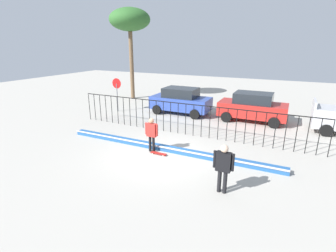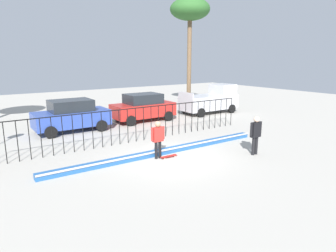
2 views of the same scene
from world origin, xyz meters
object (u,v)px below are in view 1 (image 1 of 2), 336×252
(palm_tree_short, at_px, (130,21))
(parked_car_red, at_px, (252,107))
(skateboard, at_px, (159,153))
(camera_operator, at_px, (223,164))
(parked_car_blue, at_px, (181,101))
(stop_sign, at_px, (117,90))
(skateboarder, at_px, (152,132))

(palm_tree_short, bearing_deg, parked_car_red, -14.36)
(skateboard, height_order, camera_operator, camera_operator)
(skateboard, bearing_deg, palm_tree_short, 131.14)
(camera_operator, height_order, palm_tree_short, palm_tree_short)
(parked_car_blue, distance_m, palm_tree_short, 9.14)
(parked_car_blue, relative_size, stop_sign, 1.72)
(skateboarder, distance_m, camera_operator, 4.41)
(skateboarder, bearing_deg, palm_tree_short, 98.29)
(skateboard, xyz_separation_m, camera_operator, (3.46, -1.84, 1.00))
(stop_sign, bearing_deg, skateboard, -41.23)
(skateboarder, relative_size, camera_operator, 0.94)
(parked_car_blue, bearing_deg, parked_car_red, 3.53)
(skateboarder, xyz_separation_m, stop_sign, (-6.13, 5.59, 0.62))
(skateboard, height_order, palm_tree_short, palm_tree_short)
(parked_car_blue, relative_size, parked_car_red, 1.00)
(skateboarder, relative_size, parked_car_red, 0.39)
(parked_car_blue, bearing_deg, stop_sign, -161.51)
(stop_sign, distance_m, palm_tree_short, 7.18)
(camera_operator, bearing_deg, parked_car_blue, -26.48)
(parked_car_blue, height_order, parked_car_red, same)
(camera_operator, bearing_deg, skateboarder, 5.14)
(skateboard, relative_size, stop_sign, 0.32)
(camera_operator, bearing_deg, parked_car_red, -54.79)
(skateboarder, bearing_deg, camera_operator, -56.43)
(parked_car_red, xyz_separation_m, palm_tree_short, (-11.30, 2.89, 5.85))
(skateboard, xyz_separation_m, parked_car_blue, (-2.02, 7.25, 0.91))
(parked_car_red, bearing_deg, skateboard, -111.48)
(camera_operator, distance_m, parked_car_blue, 10.62)
(camera_operator, xyz_separation_m, palm_tree_short, (-11.75, 12.26, 5.76))
(skateboard, relative_size, parked_car_blue, 0.19)
(stop_sign, bearing_deg, parked_car_blue, 18.00)
(skateboard, xyz_separation_m, parked_car_red, (3.00, 7.52, 0.91))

